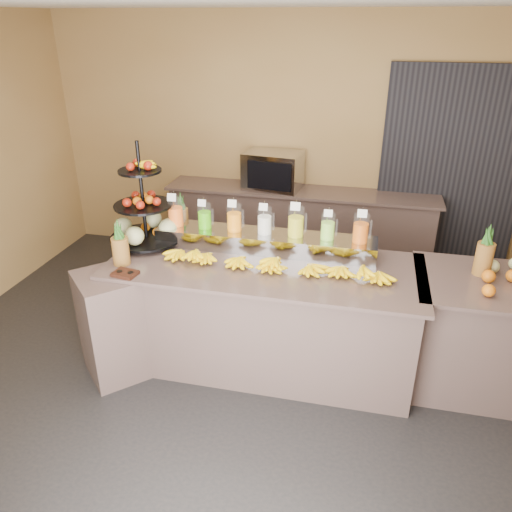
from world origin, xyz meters
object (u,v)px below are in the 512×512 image
(fruit_stand, at_px, (149,219))
(oven_warmer, at_px, (273,170))
(condiment_caddy, at_px, (125,274))
(right_fruit_pile, at_px, (509,276))
(banana_heap, at_px, (275,261))
(pitcher_tray, at_px, (264,241))

(fruit_stand, relative_size, oven_warmer, 1.41)
(condiment_caddy, relative_size, right_fruit_pile, 0.37)
(banana_heap, xyz_separation_m, right_fruit_pile, (1.71, 0.10, 0.02))
(pitcher_tray, xyz_separation_m, fruit_stand, (-0.99, -0.09, 0.15))
(banana_heap, distance_m, oven_warmer, 2.04)
(right_fruit_pile, bearing_deg, condiment_caddy, -170.41)
(condiment_caddy, distance_m, right_fruit_pile, 2.84)
(condiment_caddy, bearing_deg, fruit_stand, 94.98)
(pitcher_tray, height_order, banana_heap, banana_heap)
(pitcher_tray, relative_size, banana_heap, 1.01)
(oven_warmer, bearing_deg, condiment_caddy, -98.82)
(pitcher_tray, height_order, fruit_stand, fruit_stand)
(banana_heap, relative_size, condiment_caddy, 10.14)
(pitcher_tray, distance_m, right_fruit_pile, 1.87)
(banana_heap, height_order, right_fruit_pile, right_fruit_pile)
(fruit_stand, distance_m, oven_warmer, 1.90)
(condiment_caddy, bearing_deg, right_fruit_pile, 9.59)
(fruit_stand, bearing_deg, pitcher_tray, -9.54)
(pitcher_tray, bearing_deg, condiment_caddy, -143.42)
(right_fruit_pile, relative_size, oven_warmer, 0.77)
(pitcher_tray, bearing_deg, right_fruit_pile, -6.80)
(fruit_stand, relative_size, condiment_caddy, 4.92)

